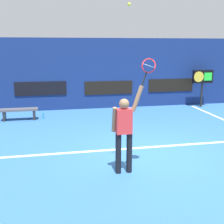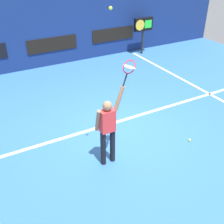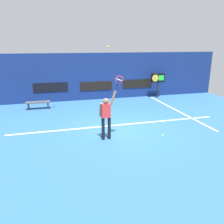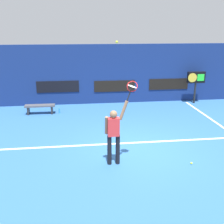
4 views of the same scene
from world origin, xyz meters
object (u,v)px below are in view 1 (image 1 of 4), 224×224
(tennis_racket, at_px, (148,67))
(court_bench, at_px, (19,112))
(tennis_player, at_px, (124,129))
(scoreboard_clock, at_px, (203,78))
(tennis_ball, at_px, (129,4))
(water_bottle, at_px, (43,116))

(tennis_racket, height_order, court_bench, tennis_racket)
(tennis_player, distance_m, court_bench, 6.10)
(scoreboard_clock, xyz_separation_m, court_bench, (-8.08, -0.95, -1.00))
(tennis_ball, bearing_deg, water_bottle, 110.49)
(tennis_racket, distance_m, scoreboard_clock, 7.96)
(tennis_racket, height_order, scoreboard_clock, tennis_racket)
(tennis_racket, height_order, tennis_ball, tennis_ball)
(water_bottle, bearing_deg, scoreboard_clock, 7.54)
(tennis_racket, bearing_deg, tennis_player, 179.52)
(court_bench, bearing_deg, water_bottle, 0.00)
(tennis_ball, xyz_separation_m, water_bottle, (-2.01, 5.37, -3.47))
(scoreboard_clock, bearing_deg, tennis_ball, -129.33)
(tennis_racket, xyz_separation_m, scoreboard_clock, (4.74, 6.32, -1.01))
(scoreboard_clock, distance_m, water_bottle, 7.35)
(tennis_player, height_order, court_bench, tennis_player)
(tennis_player, relative_size, court_bench, 1.41)
(scoreboard_clock, bearing_deg, court_bench, -173.29)
(tennis_ball, distance_m, scoreboard_clock, 8.48)
(tennis_ball, bearing_deg, court_bench, 118.39)
(tennis_ball, height_order, scoreboard_clock, tennis_ball)
(tennis_player, relative_size, scoreboard_clock, 1.15)
(tennis_ball, height_order, court_bench, tennis_ball)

